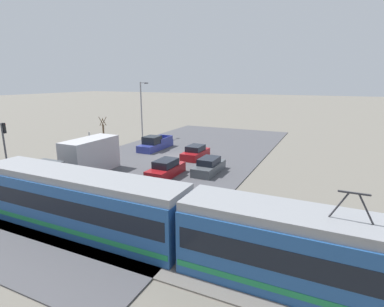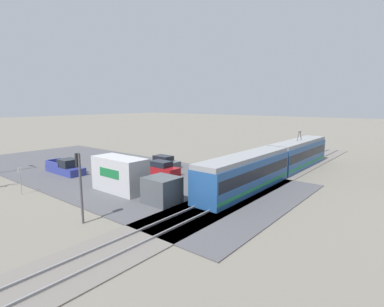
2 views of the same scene
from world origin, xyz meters
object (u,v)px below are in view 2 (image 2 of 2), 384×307
object	(u,v)px
light_rail_tram	(276,162)
box_truck	(129,178)
sedan_car_1	(161,169)
pickup_truck	(66,168)
no_parking_sign	(20,178)
traffic_light_pole	(80,178)
sedan_car_0	(121,162)
sedan_car_2	(163,162)

from	to	relation	value
light_rail_tram	box_truck	xyz separation A→B (m)	(14.51, -7.60, -0.17)
box_truck	sedan_car_1	size ratio (longest dim) A/B	2.09
box_truck	pickup_truck	xyz separation A→B (m)	(-0.43, -12.07, -0.80)
box_truck	no_parking_sign	distance (m)	9.84
box_truck	pickup_truck	world-z (taller)	box_truck
sedan_car_1	traffic_light_pole	world-z (taller)	traffic_light_pole
sedan_car_0	sedan_car_2	xyz separation A→B (m)	(-3.40, 4.38, -0.01)
sedan_car_0	sedan_car_1	distance (m)	7.10
sedan_car_0	no_parking_sign	xyz separation A→B (m)	(13.08, 2.57, 0.82)
light_rail_tram	pickup_truck	size ratio (longest dim) A/B	4.73
light_rail_tram	box_truck	world-z (taller)	light_rail_tram
box_truck	pickup_truck	distance (m)	12.10
pickup_truck	sedan_car_1	distance (m)	11.19
sedan_car_0	traffic_light_pole	size ratio (longest dim) A/B	0.87
sedan_car_0	traffic_light_pole	bearing A→B (deg)	44.21
sedan_car_2	sedan_car_1	bearing A→B (deg)	-139.22
sedan_car_1	traffic_light_pole	xyz separation A→B (m)	(13.48, 5.77, 2.48)
no_parking_sign	sedan_car_1	bearing A→B (deg)	161.29
light_rail_tram	sedan_car_0	bearing A→B (deg)	-66.87
light_rail_tram	no_parking_sign	xyz separation A→B (m)	(20.70, -15.25, -0.23)
box_truck	no_parking_sign	xyz separation A→B (m)	(6.19, -7.65, -0.06)
box_truck	sedan_car_1	world-z (taller)	box_truck
box_truck	traffic_light_pole	xyz separation A→B (m)	(6.33, 2.64, 1.64)
pickup_truck	box_truck	bearing A→B (deg)	87.98
light_rail_tram	pickup_truck	xyz separation A→B (m)	(14.08, -19.67, -0.98)
sedan_car_0	pickup_truck	bearing A→B (deg)	-15.91
box_truck	sedan_car_1	xyz separation A→B (m)	(-7.15, -3.13, -0.84)
box_truck	sedan_car_0	distance (m)	12.36
sedan_car_0	sedan_car_2	size ratio (longest dim) A/B	0.93
box_truck	sedan_car_2	xyz separation A→B (m)	(-10.30, -5.84, -0.89)
sedan_car_2	traffic_light_pole	size ratio (longest dim) A/B	0.93
sedan_car_0	no_parking_sign	world-z (taller)	no_parking_sign
sedan_car_1	sedan_car_2	size ratio (longest dim) A/B	1.00
sedan_car_1	traffic_light_pole	distance (m)	14.87
box_truck	pickup_truck	size ratio (longest dim) A/B	1.64
traffic_light_pole	no_parking_sign	distance (m)	10.43
traffic_light_pole	no_parking_sign	world-z (taller)	traffic_light_pole
box_truck	traffic_light_pole	size ratio (longest dim) A/B	1.95
light_rail_tram	sedan_car_1	distance (m)	13.05
light_rail_tram	sedan_car_0	xyz separation A→B (m)	(7.61, -17.83, -1.05)
traffic_light_pole	pickup_truck	bearing A→B (deg)	-114.67
light_rail_tram	sedan_car_2	world-z (taller)	light_rail_tram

